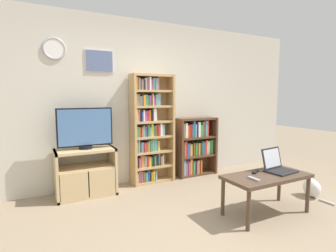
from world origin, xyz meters
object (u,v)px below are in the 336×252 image
at_px(bookshelf_tall, 150,130).
at_px(remote_far_from_laptop, 254,179).
at_px(television, 85,128).
at_px(laptop, 277,166).
at_px(bookshelf_short, 195,146).
at_px(coffee_table, 267,179).
at_px(tv_stand, 86,172).
at_px(cat, 311,187).
at_px(remote_near_laptop, 255,172).

distance_m(bookshelf_tall, remote_far_from_laptop, 1.89).
distance_m(television, laptop, 2.57).
bearing_deg(television, remote_far_from_laptop, -48.18).
relative_size(bookshelf_short, remote_far_from_laptop, 6.36).
bearing_deg(bookshelf_tall, coffee_table, -66.15).
height_order(tv_stand, cat, tv_stand).
bearing_deg(cat, coffee_table, -152.60).
bearing_deg(bookshelf_short, remote_far_from_laptop, -102.10).
distance_m(television, coffee_table, 2.45).
bearing_deg(cat, remote_near_laptop, -159.98).
bearing_deg(television, bookshelf_tall, 6.13).
height_order(coffee_table, remote_near_laptop, remote_near_laptop).
distance_m(television, remote_near_laptop, 2.32).
height_order(bookshelf_short, cat, bookshelf_short).
distance_m(laptop, remote_far_from_laptop, 0.52).
bearing_deg(bookshelf_short, remote_near_laptop, -95.64).
distance_m(bookshelf_tall, cat, 2.50).
xyz_separation_m(bookshelf_tall, laptop, (0.99, -1.66, -0.32)).
bearing_deg(bookshelf_short, television, -176.60).
bearing_deg(remote_far_from_laptop, television, -47.67).
bearing_deg(bookshelf_short, laptop, -85.77).
relative_size(bookshelf_short, cat, 1.98).
bearing_deg(bookshelf_tall, television, -173.87).
height_order(laptop, remote_far_from_laptop, laptop).
bearing_deg(cat, bookshelf_tall, 159.25).
height_order(coffee_table, laptop, laptop).
height_order(television, cat, television).
xyz_separation_m(coffee_table, laptop, (0.23, 0.05, 0.12)).
distance_m(television, bookshelf_short, 1.94).
distance_m(tv_stand, bookshelf_tall, 1.17).
height_order(tv_stand, television, television).
xyz_separation_m(bookshelf_tall, coffee_table, (0.76, -1.72, -0.44)).
bearing_deg(bookshelf_tall, cat, -42.54).
xyz_separation_m(bookshelf_tall, remote_near_laptop, (0.71, -1.58, -0.38)).
bearing_deg(remote_near_laptop, cat, -121.95).
height_order(bookshelf_tall, bookshelf_short, bookshelf_tall).
bearing_deg(cat, tv_stand, 173.73).
bearing_deg(tv_stand, remote_far_from_laptop, -47.60).
height_order(television, bookshelf_tall, bookshelf_tall).
bearing_deg(cat, remote_far_from_laptop, -150.65).
xyz_separation_m(coffee_table, remote_near_laptop, (-0.05, 0.13, 0.06)).
bearing_deg(remote_far_from_laptop, cat, -171.93).
distance_m(tv_stand, coffee_table, 2.40).
xyz_separation_m(television, remote_near_laptop, (1.73, -1.48, -0.47)).
height_order(television, remote_far_from_laptop, television).
bearing_deg(bookshelf_tall, laptop, -59.26).
bearing_deg(remote_near_laptop, bookshelf_short, -35.82).
xyz_separation_m(remote_far_from_laptop, cat, (1.28, 0.17, -0.36)).
xyz_separation_m(tv_stand, bookshelf_tall, (1.03, 0.13, 0.53)).
xyz_separation_m(bookshelf_tall, bookshelf_short, (0.87, 0.00, -0.35)).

